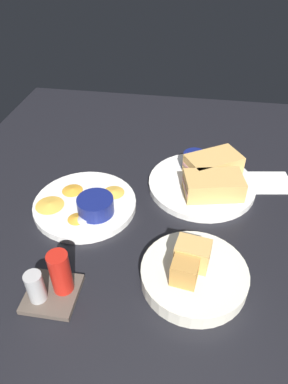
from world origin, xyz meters
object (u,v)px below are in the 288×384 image
object	(u,v)px
sandwich_half_near	(213,185)
plate_chips_companion	(85,204)
spoon_by_gravy_ramekin	(83,215)
condiment_caddy	(52,283)
plate_sandwich_main	(201,184)
spoon_by_dark_ramekin	(205,178)
bread_basket_rear	(193,272)
ramekin_dark_sauce	(195,161)
ramekin_light_gravy	(95,205)
sandwich_half_far	(213,164)

from	to	relation	value
sandwich_half_near	plate_chips_companion	world-z (taller)	sandwich_half_near
spoon_by_gravy_ramekin	condiment_caddy	size ratio (longest dim) A/B	1.05
plate_sandwich_main	plate_chips_companion	xyz separation A→B (cm)	(25.84, 11.65, 0.00)
spoon_by_dark_ramekin	bread_basket_rear	bearing A→B (deg)	87.02
ramekin_dark_sauce	ramekin_light_gravy	world-z (taller)	ramekin_dark_sauce
sandwich_half_near	bread_basket_rear	distance (cm)	24.12
plate_chips_companion	ramekin_dark_sauce	bearing A→B (deg)	-144.32
sandwich_half_near	sandwich_half_far	size ratio (longest dim) A/B	0.96
sandwich_half_far	spoon_by_gravy_ramekin	distance (cm)	34.18
plate_sandwich_main	sandwich_half_near	xyz separation A→B (cm)	(-2.48, 4.21, 3.20)
sandwich_half_far	plate_sandwich_main	bearing A→B (deg)	60.57
sandwich_half_near	plate_chips_companion	xyz separation A→B (cm)	(28.32, 7.44, -3.20)
plate_sandwich_main	sandwich_half_near	distance (cm)	5.84
sandwich_half_near	ramekin_dark_sauce	distance (cm)	10.64
sandwich_half_near	spoon_by_dark_ramekin	bearing A→B (deg)	-72.42
sandwich_half_near	spoon_by_gravy_ramekin	distance (cm)	29.91
sandwich_half_near	ramekin_dark_sauce	size ratio (longest dim) A/B	2.40
plate_chips_companion	spoon_by_gravy_ramekin	world-z (taller)	spoon_by_gravy_ramekin
spoon_by_gravy_ramekin	bread_basket_rear	world-z (taller)	bread_basket_rear
plate_sandwich_main	spoon_by_gravy_ramekin	distance (cm)	29.71
condiment_caddy	plate_chips_companion	bearing A→B (deg)	-86.42
sandwich_half_near	condiment_caddy	size ratio (longest dim) A/B	1.52
ramekin_light_gravy	bread_basket_rear	size ratio (longest dim) A/B	0.41
plate_sandwich_main	spoon_by_gravy_ramekin	world-z (taller)	spoon_by_gravy_ramekin
ramekin_light_gravy	sandwich_half_near	bearing A→B (deg)	-157.44
ramekin_light_gravy	spoon_by_gravy_ramekin	xyz separation A→B (cm)	(2.36, 1.89, -1.61)
ramekin_dark_sauce	spoon_by_dark_ramekin	size ratio (longest dim) A/B	0.67
plate_sandwich_main	ramekin_light_gravy	bearing A→B (deg)	33.00
sandwich_half_near	condiment_caddy	distance (cm)	40.84
spoon_by_gravy_ramekin	bread_basket_rear	xyz separation A→B (cm)	(-23.98, 11.61, 0.26)
plate_chips_companion	bread_basket_rear	world-z (taller)	bread_basket_rear
bread_basket_rear	condiment_caddy	xyz separation A→B (cm)	(23.62, 6.93, 1.18)
sandwich_half_near	plate_chips_companion	bearing A→B (deg)	14.72
plate_chips_companion	ramekin_light_gravy	bearing A→B (deg)	140.19
sandwich_half_near	condiment_caddy	xyz separation A→B (cm)	(26.86, 30.76, -0.59)
sandwich_half_far	plate_chips_companion	size ratio (longest dim) A/B	0.65
plate_sandwich_main	ramekin_dark_sauce	size ratio (longest dim) A/B	4.27
sandwich_half_far	spoon_by_dark_ramekin	bearing A→B (deg)	61.76
bread_basket_rear	plate_chips_companion	bearing A→B (deg)	-33.17
sandwich_half_far	ramekin_light_gravy	distance (cm)	31.09
ramekin_dark_sauce	bread_basket_rear	xyz separation A→B (cm)	(-1.37, 33.42, -1.68)
ramekin_dark_sauce	ramekin_light_gravy	size ratio (longest dim) A/B	0.77
spoon_by_gravy_ramekin	plate_chips_companion	bearing A→B (deg)	-77.02
spoon_by_gravy_ramekin	sandwich_half_near	bearing A→B (deg)	-155.82
plate_sandwich_main	ramekin_dark_sauce	distance (cm)	6.56
ramekin_light_gravy	spoon_by_dark_ramekin	bearing A→B (deg)	-145.77
condiment_caddy	sandwich_half_near	bearing A→B (deg)	-131.13
plate_sandwich_main	sandwich_half_far	distance (cm)	5.84
spoon_by_gravy_ramekin	spoon_by_dark_ramekin	bearing A→B (deg)	-145.33
spoon_by_dark_ramekin	condiment_caddy	bearing A→B (deg)	55.20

